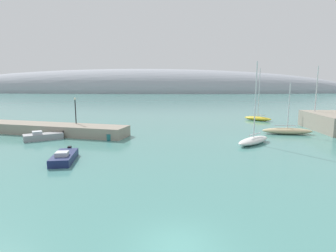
# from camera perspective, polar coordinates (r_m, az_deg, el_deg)

# --- Properties ---
(water) EXTENTS (600.00, 600.00, 0.00)m
(water) POSITION_cam_1_polar(r_m,az_deg,el_deg) (14.72, 1.97, -23.14)
(water) COLOR teal
(water) RESTS_ON ground
(breakwater_rocks) EXTENTS (28.10, 10.41, 1.52)m
(breakwater_rocks) POSITION_cam_1_polar(r_m,az_deg,el_deg) (46.70, -24.64, -0.45)
(breakwater_rocks) COLOR gray
(breakwater_rocks) RESTS_ON ground
(distant_ridge) EXTENTS (306.77, 51.71, 32.33)m
(distant_ridge) POSITION_cam_1_polar(r_m,az_deg,el_deg) (201.01, -6.27, 6.84)
(distant_ridge) COLOR #999EA8
(distant_ridge) RESTS_ON ground
(sailboat_yellow_near_shore) EXTENTS (5.46, 4.95, 10.31)m
(sailboat_yellow_near_shore) POSITION_cam_1_polar(r_m,az_deg,el_deg) (59.25, 17.77, 1.60)
(sailboat_yellow_near_shore) COLOR yellow
(sailboat_yellow_near_shore) RESTS_ON water
(sailboat_sand_mid_mooring) EXTENTS (7.36, 2.53, 7.62)m
(sailboat_sand_mid_mooring) POSITION_cam_1_polar(r_m,az_deg,el_deg) (45.52, 23.06, -0.88)
(sailboat_sand_mid_mooring) COLOR #C6B284
(sailboat_sand_mid_mooring) RESTS_ON water
(sailboat_red_outer_mooring) EXTENTS (3.05, 6.06, 10.38)m
(sailboat_red_outer_mooring) POSITION_cam_1_polar(r_m,az_deg,el_deg) (54.34, 27.48, 0.43)
(sailboat_red_outer_mooring) COLOR red
(sailboat_red_outer_mooring) RESTS_ON water
(sailboat_white_end_of_line) EXTENTS (5.70, 5.84, 10.20)m
(sailboat_white_end_of_line) POSITION_cam_1_polar(r_m,az_deg,el_deg) (36.94, 16.97, -2.70)
(sailboat_white_end_of_line) COLOR white
(sailboat_white_end_of_line) RESTS_ON water
(motorboat_teal_foreground) EXTENTS (3.45, 4.81, 1.27)m
(motorboat_teal_foreground) POSITION_cam_1_polar(r_m,az_deg,el_deg) (40.22, -12.04, -1.64)
(motorboat_teal_foreground) COLOR #1E6B70
(motorboat_teal_foreground) RESTS_ON water
(motorboat_grey_alongside_breakwater) EXTENTS (5.15, 4.20, 1.23)m
(motorboat_grey_alongside_breakwater) POSITION_cam_1_polar(r_m,az_deg,el_deg) (41.51, -24.01, -1.93)
(motorboat_grey_alongside_breakwater) COLOR gray
(motorboat_grey_alongside_breakwater) RESTS_ON water
(motorboat_navy_outer) EXTENTS (2.68, 5.44, 1.15)m
(motorboat_navy_outer) POSITION_cam_1_polar(r_m,az_deg,el_deg) (29.69, -20.37, -5.96)
(motorboat_navy_outer) COLOR navy
(motorboat_navy_outer) RESTS_ON water
(harbor_lamp_post) EXTENTS (0.36, 0.36, 3.90)m
(harbor_lamp_post) POSITION_cam_1_polar(r_m,az_deg,el_deg) (44.33, -18.31, 3.62)
(harbor_lamp_post) COLOR black
(harbor_lamp_post) RESTS_ON breakwater_rocks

